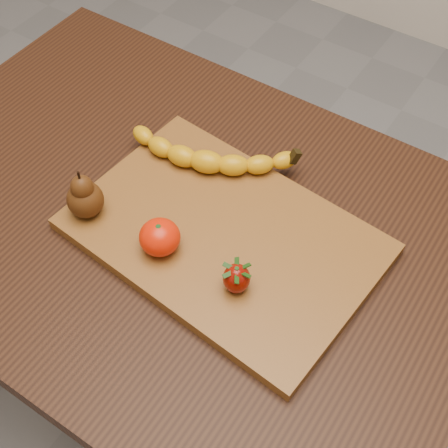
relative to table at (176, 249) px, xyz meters
The scene contains 7 objects.
ground 0.66m from the table, ahead, with size 3.50×3.50×0.00m, color slate.
table is the anchor object (origin of this frame).
cutting_board 0.15m from the table, ahead, with size 0.45×0.30×0.02m, color brown.
banana 0.16m from the table, 86.91° to the left, with size 0.24×0.06×0.04m, color #DE9F0A, non-canonical shape.
pear 0.21m from the table, 140.27° to the right, with size 0.06×0.06×0.09m, color #4A260B, non-canonical shape.
mandarin 0.17m from the table, 63.51° to the right, with size 0.06×0.06×0.05m, color red.
strawberry 0.23m from the table, 22.96° to the right, with size 0.04×0.04×0.05m, color #7D0B03, non-canonical shape.
Camera 1 is at (0.41, -0.47, 1.53)m, focal length 50.00 mm.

